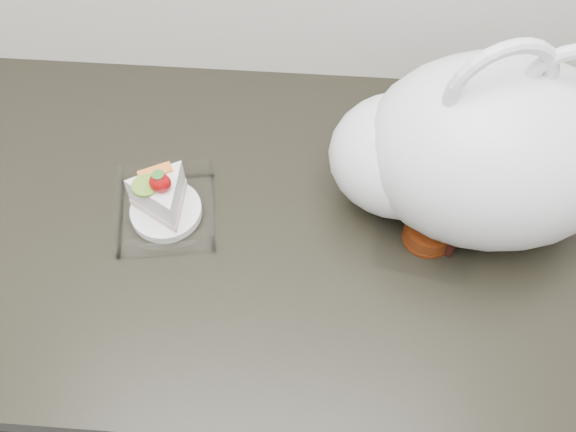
% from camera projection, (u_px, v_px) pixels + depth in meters
% --- Properties ---
extents(counter, '(2.04, 0.64, 0.90)m').
position_uv_depth(counter, '(238.00, 337.00, 1.32)').
color(counter, black).
rests_on(counter, ground).
extents(cake_tray, '(0.16, 0.16, 0.11)m').
position_uv_depth(cake_tray, '(164.00, 204.00, 0.93)').
color(cake_tray, white).
rests_on(cake_tray, counter).
extents(mooncake_wrap, '(0.16, 0.15, 0.03)m').
position_uv_depth(mooncake_wrap, '(429.00, 234.00, 0.92)').
color(mooncake_wrap, white).
rests_on(mooncake_wrap, counter).
extents(plastic_bag, '(0.42, 0.31, 0.32)m').
position_uv_depth(plastic_bag, '(475.00, 151.00, 0.86)').
color(plastic_bag, white).
rests_on(plastic_bag, counter).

